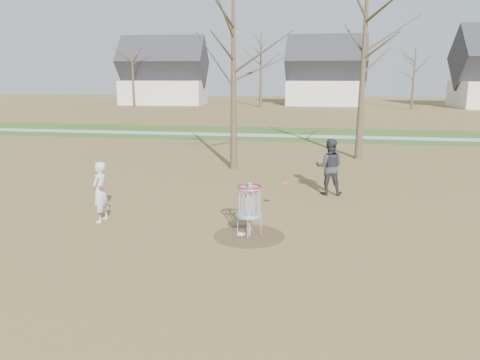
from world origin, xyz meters
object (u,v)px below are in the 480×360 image
at_px(disc_grounded, 241,234).
at_px(disc_golf_basket, 249,201).
at_px(player_standing, 100,192).
at_px(player_throwing, 329,167).

bearing_deg(disc_grounded, disc_golf_basket, -15.39).
distance_m(player_standing, player_throwing, 7.49).
height_order(player_standing, disc_grounded, player_standing).
bearing_deg(disc_grounded, player_standing, 173.64).
distance_m(player_throwing, disc_golf_basket, 5.08).
xyz_separation_m(player_standing, disc_golf_basket, (4.23, -0.51, 0.07)).
bearing_deg(player_standing, disc_grounded, 86.38).
xyz_separation_m(player_standing, disc_grounded, (4.00, -0.45, -0.82)).
relative_size(disc_grounded, disc_golf_basket, 0.16).
relative_size(player_standing, disc_golf_basket, 1.24).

